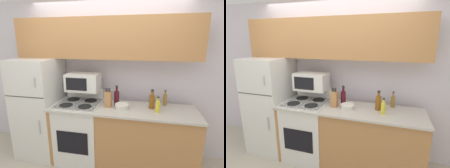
# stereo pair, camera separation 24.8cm
# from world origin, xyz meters

# --- Properties ---
(wall_back) EXTENTS (8.00, 0.05, 2.55)m
(wall_back) POSITION_xyz_m (0.00, 0.75, 1.27)
(wall_back) COLOR silver
(wall_back) RESTS_ON ground_plane
(lower_cabinets) EXTENTS (2.13, 0.66, 0.94)m
(lower_cabinets) POSITION_xyz_m (0.33, 0.31, 0.47)
(lower_cabinets) COLOR #B27A47
(lower_cabinets) RESTS_ON ground_plane
(refrigerator) EXTENTS (0.65, 0.74, 1.62)m
(refrigerator) POSITION_xyz_m (-1.07, 0.36, 0.81)
(refrigerator) COLOR silver
(refrigerator) RESTS_ON ground_plane
(upper_cabinets) EXTENTS (2.78, 0.34, 0.60)m
(upper_cabinets) POSITION_xyz_m (0.00, 0.55, 1.92)
(upper_cabinets) COLOR #B27A47
(upper_cabinets) RESTS_ON refrigerator
(stove) EXTENTS (0.66, 0.64, 1.12)m
(stove) POSITION_xyz_m (-0.35, 0.30, 0.49)
(stove) COLOR silver
(stove) RESTS_ON ground_plane
(microwave) EXTENTS (0.51, 0.33, 0.27)m
(microwave) POSITION_xyz_m (-0.32, 0.43, 1.26)
(microwave) COLOR silver
(microwave) RESTS_ON stove
(knife_block) EXTENTS (0.09, 0.08, 0.29)m
(knife_block) POSITION_xyz_m (0.12, 0.28, 1.06)
(knife_block) COLOR #B27A47
(knife_block) RESTS_ON lower_cabinets
(bowl) EXTENTS (0.20, 0.20, 0.07)m
(bowl) POSITION_xyz_m (0.32, 0.25, 0.98)
(bowl) COLOR silver
(bowl) RESTS_ON lower_cabinets
(bottle_cooking_spray) EXTENTS (0.06, 0.06, 0.22)m
(bottle_cooking_spray) POSITION_xyz_m (0.82, 0.22, 1.03)
(bottle_cooking_spray) COLOR gold
(bottle_cooking_spray) RESTS_ON lower_cabinets
(bottle_wine_red) EXTENTS (0.08, 0.08, 0.30)m
(bottle_wine_red) POSITION_xyz_m (0.22, 0.39, 1.06)
(bottle_wine_red) COLOR #470F19
(bottle_wine_red) RESTS_ON lower_cabinets
(bottle_vinegar) EXTENTS (0.06, 0.06, 0.24)m
(bottle_vinegar) POSITION_xyz_m (0.94, 0.51, 1.03)
(bottle_vinegar) COLOR olive
(bottle_vinegar) RESTS_ON lower_cabinets
(bottle_whiskey) EXTENTS (0.08, 0.08, 0.28)m
(bottle_whiskey) POSITION_xyz_m (0.74, 0.35, 1.05)
(bottle_whiskey) COLOR brown
(bottle_whiskey) RESTS_ON lower_cabinets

